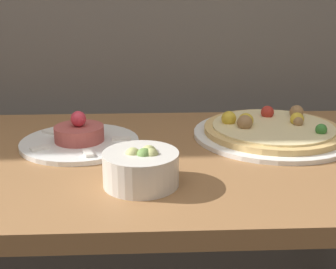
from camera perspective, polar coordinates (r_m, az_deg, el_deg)
dining_table at (r=1.01m, az=-6.04°, el=-8.80°), size 1.48×0.62×0.80m
pizza_plate at (r=1.09m, az=12.58°, el=0.49°), size 0.36×0.36×0.05m
tartare_plate at (r=1.02m, az=-10.73°, el=-0.49°), size 0.25×0.25×0.08m
small_bowl at (r=0.81m, az=-3.29°, el=-4.04°), size 0.13×0.13×0.07m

